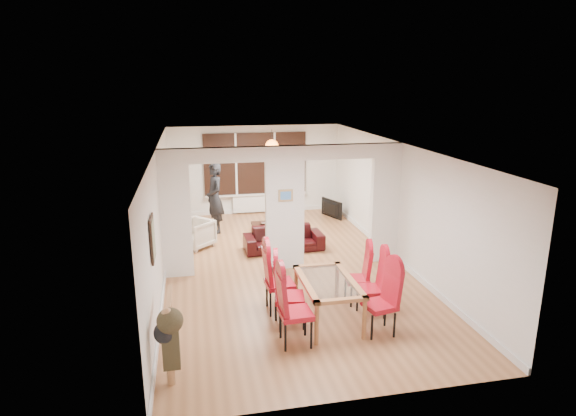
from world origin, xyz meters
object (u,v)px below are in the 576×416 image
object	(u,v)px
person	(215,198)
dining_chair_rb	(372,285)
dining_chair_la	(296,308)
television	(329,209)
dining_table	(328,300)
dining_chair_lb	(290,292)
sofa	(284,239)
bowl	(264,224)
bottle	(269,217)
armchair	(195,234)
dining_chair_lc	(280,279)
coffee_table	(271,227)
dining_chair_ra	(380,300)
dining_chair_rc	(358,275)

from	to	relation	value
person	dining_chair_rb	bearing A→B (deg)	9.24
dining_chair_la	television	world-z (taller)	dining_chair_la
dining_table	dining_chair_rb	distance (m)	0.79
dining_chair_lb	sofa	xyz separation A→B (m)	(0.60, 3.57, -0.31)
bowl	dining_chair_rb	bearing A→B (deg)	-77.29
dining_table	bottle	size ratio (longest dim) A/B	5.74
dining_chair_la	dining_chair_lb	size ratio (longest dim) A/B	1.01
armchair	bowl	world-z (taller)	armchair
armchair	television	distance (m)	4.25
dining_chair_la	dining_chair_lc	bearing A→B (deg)	89.73
sofa	coffee_table	distance (m)	1.48
coffee_table	bowl	bearing A→B (deg)	-151.23
television	dining_chair_ra	bearing A→B (deg)	149.18
bottle	bowl	size ratio (longest dim) A/B	1.29
dining_chair_ra	dining_table	bearing A→B (deg)	128.05
dining_chair_rc	armchair	size ratio (longest dim) A/B	1.39
coffee_table	dining_chair_lb	bearing A→B (deg)	-96.03
dining_chair_rb	dining_chair_rc	world-z (taller)	dining_chair_rb
person	bottle	distance (m)	1.51
bowl	dining_chair_rc	bearing A→B (deg)	-76.68
dining_chair_lb	coffee_table	distance (m)	5.09
dining_chair_lc	armchair	world-z (taller)	dining_chair_lc
dining_chair_lc	coffee_table	size ratio (longest dim) A/B	1.19
person	bowl	xyz separation A→B (m)	(1.22, -0.33, -0.67)
dining_table	dining_chair_lb	size ratio (longest dim) A/B	1.30
dining_chair_ra	coffee_table	distance (m)	5.63
dining_chair_rc	person	xyz separation A→B (m)	(-2.25, 4.68, 0.40)
dining_chair_lb	dining_chair_rc	size ratio (longest dim) A/B	1.13
sofa	dining_chair_rb	bearing A→B (deg)	-78.57
dining_chair_ra	sofa	distance (m)	4.16
television	bowl	distance (m)	2.33
dining_table	dining_chair_lb	distance (m)	0.70
armchair	television	world-z (taller)	armchair
dining_chair_la	dining_chair_ra	distance (m)	1.35
bowl	dining_table	bearing A→B (deg)	-86.17
sofa	dining_chair_lc	bearing A→B (deg)	-104.15
bottle	bowl	xyz separation A→B (m)	(-0.17, -0.19, -0.11)
dining_chair_ra	television	world-z (taller)	dining_chair_ra
person	television	size ratio (longest dim) A/B	2.03
dining_chair_la	coffee_table	size ratio (longest dim) A/B	1.19
dining_chair_la	armchair	size ratio (longest dim) A/B	1.60
television	person	bearing A→B (deg)	81.03
television	armchair	bearing A→B (deg)	94.06
dining_chair_rb	person	size ratio (longest dim) A/B	0.59
person	television	bearing A→B (deg)	87.61
dining_chair_lb	person	world-z (taller)	person
dining_chair_la	television	size ratio (longest dim) A/B	1.30
dining_chair_la	dining_chair_lc	size ratio (longest dim) A/B	1.00
dining_chair_la	bottle	distance (m)	5.71
dining_chair_rb	sofa	size ratio (longest dim) A/B	0.59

